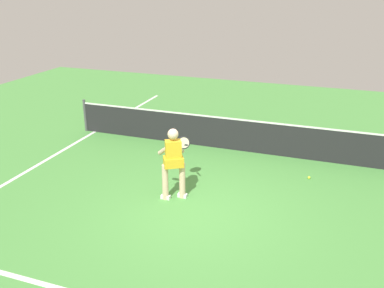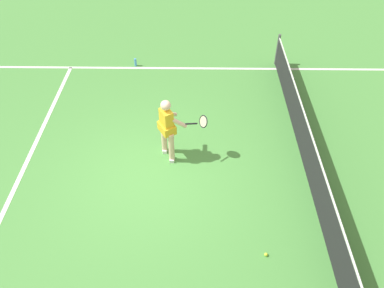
% 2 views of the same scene
% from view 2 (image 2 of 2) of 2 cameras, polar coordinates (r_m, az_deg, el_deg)
% --- Properties ---
extents(ground_plane, '(23.53, 23.53, 0.00)m').
position_cam_2_polar(ground_plane, '(8.65, -6.23, -4.42)').
color(ground_plane, '#4C9342').
extents(service_line_marking, '(8.90, 0.10, 0.01)m').
position_cam_2_polar(service_line_marking, '(9.41, -23.71, -3.89)').
color(service_line_marking, white).
rests_on(service_line_marking, ground).
extents(sideline_left_marking, '(0.10, 16.10, 0.01)m').
position_cam_2_polar(sideline_left_marking, '(12.12, -4.23, 11.05)').
color(sideline_left_marking, white).
rests_on(sideline_left_marking, ground).
extents(court_net, '(9.58, 0.08, 0.98)m').
position_cam_2_polar(court_net, '(8.62, 17.06, -2.38)').
color(court_net, '#4C4C51').
rests_on(court_net, ground).
extents(tennis_player, '(0.68, 1.14, 1.55)m').
position_cam_2_polar(tennis_player, '(8.47, -3.51, 2.48)').
color(tennis_player, beige).
rests_on(tennis_player, ground).
extents(tennis_ball_near, '(0.07, 0.07, 0.07)m').
position_cam_2_polar(tennis_ball_near, '(7.44, 10.80, -15.63)').
color(tennis_ball_near, '#D1E533').
rests_on(tennis_ball_near, ground).
extents(water_bottle, '(0.07, 0.07, 0.24)m').
position_cam_2_polar(water_bottle, '(12.28, -8.29, 11.78)').
color(water_bottle, '#4C9EE5').
rests_on(water_bottle, ground).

